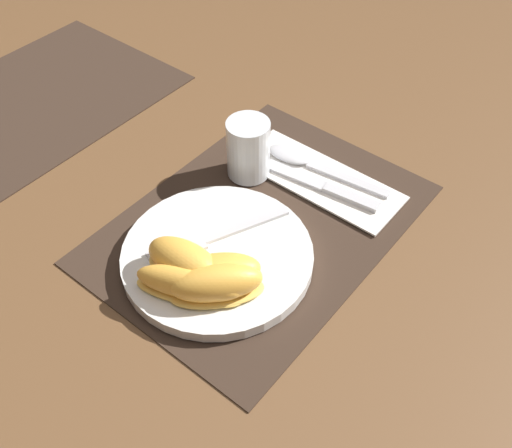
# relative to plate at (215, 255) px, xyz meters

# --- Properties ---
(ground_plane) EXTENTS (3.00, 3.00, 0.00)m
(ground_plane) POSITION_rel_plate_xyz_m (0.09, -0.00, -0.01)
(ground_plane) COLOR brown
(placemat) EXTENTS (0.43, 0.32, 0.00)m
(placemat) POSITION_rel_plate_xyz_m (0.09, -0.00, -0.01)
(placemat) COLOR #38281E
(placemat) RESTS_ON ground_plane
(placemat_far) EXTENTS (0.43, 0.32, 0.00)m
(placemat_far) POSITION_rel_plate_xyz_m (0.07, 0.46, -0.01)
(placemat_far) COLOR #38281E
(placemat_far) RESTS_ON ground_plane
(plate) EXTENTS (0.24, 0.24, 0.02)m
(plate) POSITION_rel_plate_xyz_m (0.00, 0.00, 0.00)
(plate) COLOR white
(plate) RESTS_ON placemat
(juice_glass) EXTENTS (0.06, 0.06, 0.09)m
(juice_glass) POSITION_rel_plate_xyz_m (0.15, 0.07, 0.03)
(juice_glass) COLOR silver
(juice_glass) RESTS_ON placemat
(napkin) EXTENTS (0.09, 0.24, 0.00)m
(napkin) POSITION_rel_plate_xyz_m (0.20, -0.02, -0.01)
(napkin) COLOR white
(napkin) RESTS_ON placemat
(knife) EXTENTS (0.04, 0.20, 0.01)m
(knife) POSITION_rel_plate_xyz_m (0.19, -0.02, -0.00)
(knife) COLOR silver
(knife) RESTS_ON napkin
(spoon) EXTENTS (0.05, 0.19, 0.01)m
(spoon) POSITION_rel_plate_xyz_m (0.22, 0.02, -0.00)
(spoon) COLOR silver
(spoon) RESTS_ON napkin
(fork) EXTENTS (0.18, 0.10, 0.00)m
(fork) POSITION_rel_plate_xyz_m (0.01, 0.02, 0.01)
(fork) COLOR silver
(fork) RESTS_ON plate
(citrus_wedge_0) EXTENTS (0.07, 0.11, 0.05)m
(citrus_wedge_0) POSITION_rel_plate_xyz_m (-0.05, 0.00, 0.03)
(citrus_wedge_0) COLOR #F7C656
(citrus_wedge_0) RESTS_ON plate
(citrus_wedge_1) EXTENTS (0.09, 0.13, 0.04)m
(citrus_wedge_1) POSITION_rel_plate_xyz_m (-0.07, -0.02, 0.02)
(citrus_wedge_1) COLOR #F7C656
(citrus_wedge_1) RESTS_ON plate
(citrus_wedge_2) EXTENTS (0.12, 0.11, 0.04)m
(citrus_wedge_2) POSITION_rel_plate_xyz_m (-0.04, -0.04, 0.02)
(citrus_wedge_2) COLOR #F7C656
(citrus_wedge_2) RESTS_ON plate
(citrus_wedge_3) EXTENTS (0.11, 0.11, 0.04)m
(citrus_wedge_3) POSITION_rel_plate_xyz_m (-0.05, -0.05, 0.03)
(citrus_wedge_3) COLOR #F7C656
(citrus_wedge_3) RESTS_ON plate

